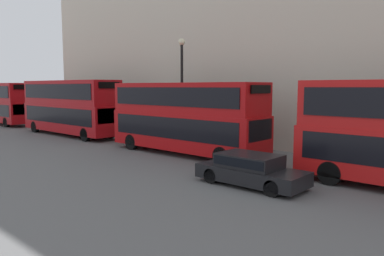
% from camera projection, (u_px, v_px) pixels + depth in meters
% --- Properties ---
extents(bus_second_in_queue, '(2.59, 10.52, 4.28)m').
position_uv_depth(bus_second_in_queue, '(185.00, 115.00, 22.30)').
color(bus_second_in_queue, '#B20C0F').
rests_on(bus_second_in_queue, ground).
extents(bus_third_in_queue, '(2.59, 11.31, 4.55)m').
position_uv_depth(bus_third_in_queue, '(70.00, 105.00, 31.07)').
color(bus_third_in_queue, '#A80F14').
rests_on(bus_third_in_queue, ground).
extents(bus_trailing, '(2.59, 10.69, 4.40)m').
position_uv_depth(bus_trailing, '(2.00, 102.00, 40.42)').
color(bus_trailing, '#A80F14').
rests_on(bus_trailing, ground).
extents(car_hatchback, '(1.88, 4.54, 1.31)m').
position_uv_depth(car_hatchback, '(250.00, 169.00, 15.37)').
color(car_hatchback, black).
rests_on(car_hatchback, ground).
extents(street_lamp, '(0.44, 0.44, 7.18)m').
position_uv_depth(street_lamp, '(182.00, 82.00, 24.66)').
color(street_lamp, black).
rests_on(street_lamp, ground).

